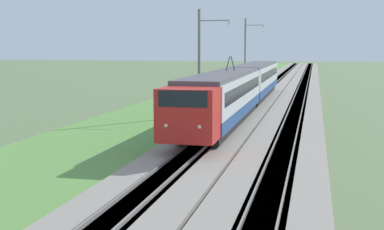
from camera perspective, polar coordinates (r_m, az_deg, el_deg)
The scene contains 8 objects.
ballast_main at distance 58.68m, azimuth 6.95°, elevation 1.86°, with size 240.00×4.40×0.30m.
ballast_adjacent at distance 58.38m, azimuth 11.42°, elevation 1.74°, with size 240.00×4.40×0.30m.
track_main at distance 58.68m, azimuth 6.95°, elevation 1.87°, with size 240.00×1.57×0.45m.
track_adjacent at distance 58.38m, azimuth 11.42°, elevation 1.75°, with size 240.00×1.57×0.45m.
grass_verge at distance 59.68m, azimuth 0.87°, elevation 1.92°, with size 240.00×9.08×0.12m.
passenger_train at distance 46.71m, azimuth 5.45°, elevation 3.18°, with size 43.04×3.02×4.98m.
catenary_mast_mid at distance 42.92m, azimuth 0.84°, elevation 5.68°, with size 0.22×2.56×8.61m.
catenary_mast_far at distance 71.32m, azimuth 5.72°, elevation 6.59°, with size 0.22×2.56×9.36m.
Camera 1 is at (-8.10, -6.06, 5.66)m, focal length 50.00 mm.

